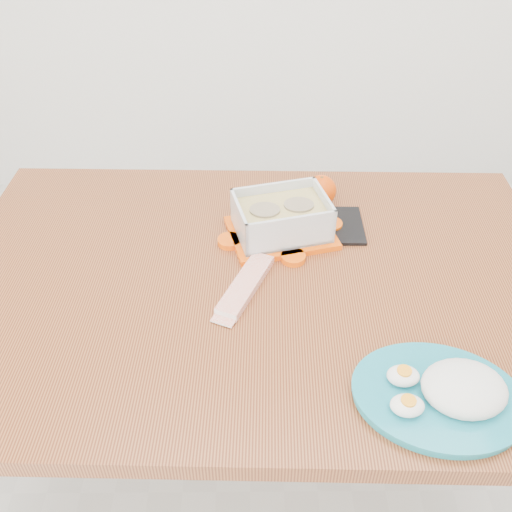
{
  "coord_description": "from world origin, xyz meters",
  "views": [
    {
      "loc": [
        -0.18,
        -0.74,
        1.56
      ],
      "look_at": [
        -0.18,
        0.18,
        0.81
      ],
      "focal_mm": 40.0,
      "sensor_mm": 36.0,
      "label": 1
    }
  ],
  "objects_px": {
    "dining_table": "(256,307)",
    "smartphone": "(347,225)",
    "orange_fruit": "(321,190)",
    "rice_plate": "(447,391)",
    "food_container": "(282,218)"
  },
  "relations": [
    {
      "from": "dining_table",
      "to": "smartphone",
      "type": "bearing_deg",
      "value": 41.14
    },
    {
      "from": "orange_fruit",
      "to": "smartphone",
      "type": "xyz_separation_m",
      "value": [
        0.06,
        -0.1,
        -0.03
      ]
    },
    {
      "from": "rice_plate",
      "to": "orange_fruit",
      "type": "bearing_deg",
      "value": 115.29
    },
    {
      "from": "rice_plate",
      "to": "smartphone",
      "type": "bearing_deg",
      "value": 112.04
    },
    {
      "from": "food_container",
      "to": "orange_fruit",
      "type": "relative_size",
      "value": 3.54
    },
    {
      "from": "dining_table",
      "to": "rice_plate",
      "type": "relative_size",
      "value": 4.02
    },
    {
      "from": "food_container",
      "to": "orange_fruit",
      "type": "distance_m",
      "value": 0.17
    },
    {
      "from": "food_container",
      "to": "rice_plate",
      "type": "relative_size",
      "value": 0.81
    },
    {
      "from": "dining_table",
      "to": "orange_fruit",
      "type": "relative_size",
      "value": 17.58
    },
    {
      "from": "food_container",
      "to": "orange_fruit",
      "type": "bearing_deg",
      "value": 37.59
    },
    {
      "from": "orange_fruit",
      "to": "rice_plate",
      "type": "distance_m",
      "value": 0.62
    },
    {
      "from": "food_container",
      "to": "rice_plate",
      "type": "bearing_deg",
      "value": -75.44
    },
    {
      "from": "orange_fruit",
      "to": "smartphone",
      "type": "bearing_deg",
      "value": -60.85
    },
    {
      "from": "food_container",
      "to": "dining_table",
      "type": "bearing_deg",
      "value": -126.17
    },
    {
      "from": "orange_fruit",
      "to": "dining_table",
      "type": "bearing_deg",
      "value": -120.07
    }
  ]
}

